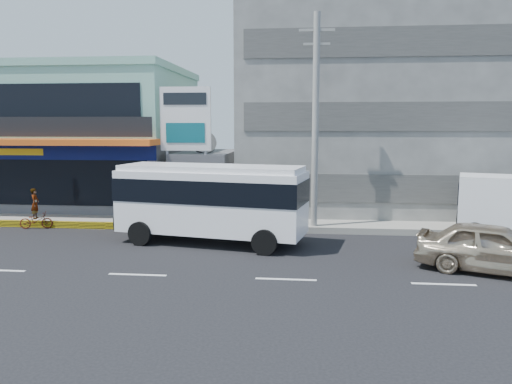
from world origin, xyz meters
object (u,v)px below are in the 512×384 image
(concrete_building, at_px, (381,91))
(satellite_dish, at_px, (203,151))
(minibus, at_px, (211,197))
(motorcycle_rider, at_px, (36,215))
(utility_pole_near, at_px, (315,122))
(sedan, at_px, (494,248))
(shop_building, at_px, (86,141))
(billboard, at_px, (186,126))

(concrete_building, bearing_deg, satellite_dish, -158.20)
(minibus, relative_size, motorcycle_rider, 4.20)
(concrete_building, bearing_deg, utility_pole_near, -117.76)
(sedan, bearing_deg, utility_pole_near, 67.29)
(shop_building, distance_m, satellite_dish, 8.54)
(utility_pole_near, xyz_separation_m, sedan, (6.00, -5.90, -4.29))
(minibus, bearing_deg, utility_pole_near, 31.36)
(concrete_building, height_order, sedan, concrete_building)
(utility_pole_near, bearing_deg, minibus, -148.64)
(billboard, distance_m, sedan, 15.23)
(concrete_building, relative_size, billboard, 2.32)
(shop_building, height_order, satellite_dish, shop_building)
(shop_building, bearing_deg, minibus, -43.72)
(utility_pole_near, relative_size, minibus, 1.21)
(concrete_building, height_order, minibus, concrete_building)
(shop_building, height_order, utility_pole_near, utility_pole_near)
(satellite_dish, xyz_separation_m, minibus, (1.63, -6.26, -1.59))
(shop_building, height_order, sedan, shop_building)
(satellite_dish, bearing_deg, utility_pole_near, -30.96)
(utility_pole_near, bearing_deg, sedan, -44.52)
(concrete_building, xyz_separation_m, utility_pole_near, (-4.00, -7.60, -1.85))
(satellite_dish, relative_size, motorcycle_rider, 0.76)
(utility_pole_near, distance_m, motorcycle_rider, 14.16)
(billboard, bearing_deg, satellite_dish, 74.48)
(shop_building, bearing_deg, concrete_building, 3.35)
(utility_pole_near, xyz_separation_m, motorcycle_rider, (-13.41, -0.60, -4.50))
(sedan, height_order, motorcycle_rider, motorcycle_rider)
(billboard, height_order, sedan, billboard)
(billboard, bearing_deg, utility_pole_near, -15.48)
(billboard, height_order, utility_pole_near, utility_pole_near)
(sedan, bearing_deg, shop_building, 79.91)
(satellite_dish, xyz_separation_m, utility_pole_near, (6.00, -3.60, 1.57))
(satellite_dish, distance_m, sedan, 15.54)
(utility_pole_near, height_order, sedan, utility_pole_near)
(billboard, bearing_deg, sedan, -31.63)
(concrete_building, distance_m, billboard, 12.17)
(sedan, bearing_deg, minibus, 94.47)
(motorcycle_rider, bearing_deg, billboard, 19.16)
(shop_building, relative_size, utility_pole_near, 1.24)
(minibus, xyz_separation_m, sedan, (10.37, -3.24, -1.12))
(utility_pole_near, height_order, minibus, utility_pole_near)
(minibus, bearing_deg, motorcycle_rider, 167.14)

